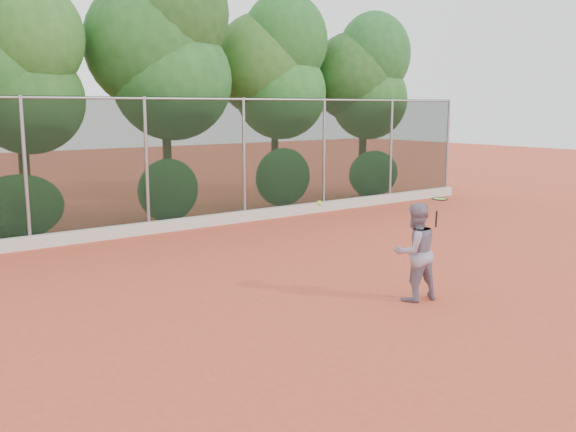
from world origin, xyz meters
TOP-DOWN VIEW (x-y plane):
  - ground at (0.00, 0.00)m, footprint 80.00×80.00m
  - concrete_curb at (0.00, 6.82)m, footprint 24.00×0.20m
  - tennis_player at (1.00, -1.22)m, footprint 0.93×0.79m
  - chainlink_fence at (-0.00, 7.00)m, footprint 24.09×0.09m
  - foliage_backdrop at (-0.55, 8.98)m, footprint 23.70×3.63m
  - tennis_racket at (1.39, -1.38)m, footprint 0.33×0.33m
  - tennis_ball_in_flight at (-1.24, -1.36)m, footprint 0.07×0.07m

SIDE VIEW (x-z plane):
  - ground at x=0.00m, z-range 0.00..0.00m
  - concrete_curb at x=0.00m, z-range 0.00..0.30m
  - tennis_player at x=1.00m, z-range 0.00..1.67m
  - tennis_racket at x=1.39m, z-range 1.43..1.93m
  - chainlink_fence at x=0.00m, z-range 0.11..3.61m
  - tennis_ball_in_flight at x=-1.24m, z-range 1.85..1.93m
  - foliage_backdrop at x=-0.55m, z-range 0.63..8.18m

